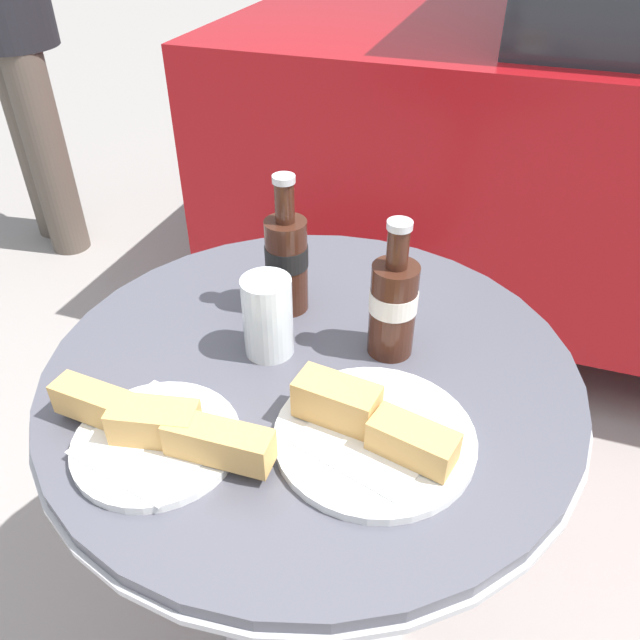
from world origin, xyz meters
TOP-DOWN VIEW (x-y plane):
  - ground_plane at (0.00, 0.00)m, footprint 30.00×30.00m
  - bistro_table at (0.00, 0.00)m, footprint 0.77×0.77m
  - cola_bottle_left at (-0.08, 0.12)m, footprint 0.07×0.07m
  - cola_bottle_right at (0.10, 0.07)m, footprint 0.07×0.07m
  - drinking_glass at (-0.07, 0.01)m, footprint 0.07×0.07m
  - lunch_plate_near at (0.12, -0.11)m, footprint 0.25×0.25m
  - lunch_plate_far at (-0.12, -0.21)m, footprint 0.30×0.20m
  - pedestrian at (-1.58, 1.25)m, footprint 0.33×0.33m

SIDE VIEW (x-z plane):
  - ground_plane at x=0.00m, z-range 0.00..0.00m
  - bistro_table at x=0.00m, z-range 0.21..0.95m
  - lunch_plate_near at x=0.12m, z-range 0.72..0.79m
  - lunch_plate_far at x=-0.12m, z-range 0.73..0.79m
  - drinking_glass at x=-0.07m, z-range 0.73..0.85m
  - cola_bottle_right at x=0.10m, z-range 0.71..0.92m
  - cola_bottle_left at x=-0.08m, z-range 0.71..0.94m
  - pedestrian at x=-1.58m, z-range 0.10..1.73m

